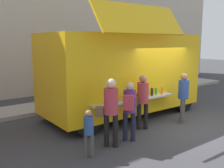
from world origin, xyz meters
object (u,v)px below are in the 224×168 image
customer_mid_with_backpack (129,106)px  child_near_queue (89,129)px  customer_front_ordering (142,97)px  food_truck_main (123,72)px  trash_bin (155,83)px  customer_rear_waiting (110,107)px  customer_extra_browsing (183,93)px

customer_mid_with_backpack → child_near_queue: size_ratio=1.43×
customer_front_ordering → food_truck_main: bearing=5.5°
food_truck_main → trash_bin: food_truck_main is taller
food_truck_main → customer_rear_waiting: size_ratio=3.24×
customer_extra_browsing → child_near_queue: (-3.95, -0.30, -0.32)m
food_truck_main → child_near_queue: 3.80m
customer_rear_waiting → child_near_queue: (-0.77, -0.17, -0.38)m
trash_bin → customer_extra_browsing: customer_extra_browsing is taller
customer_mid_with_backpack → customer_rear_waiting: bearing=136.7°
food_truck_main → customer_front_ordering: size_ratio=3.41×
trash_bin → customer_rear_waiting: bearing=-145.6°
customer_rear_waiting → trash_bin: bearing=-7.1°
trash_bin → customer_mid_with_backpack: (-5.76, -4.40, 0.53)m
customer_rear_waiting → food_truck_main: bearing=2.1°
customer_mid_with_backpack → food_truck_main: bearing=11.5°
trash_bin → customer_front_ordering: size_ratio=0.56×
customer_front_ordering → child_near_queue: size_ratio=1.49×
trash_bin → customer_front_ordering: (-4.79, -3.91, 0.54)m
customer_front_ordering → customer_extra_browsing: customer_front_ordering is taller
customer_front_ordering → customer_mid_with_backpack: size_ratio=1.04×
food_truck_main → customer_mid_with_backpack: food_truck_main is taller
trash_bin → customer_rear_waiting: customer_rear_waiting is taller
customer_mid_with_backpack → child_near_queue: 1.45m
customer_front_ordering → child_near_queue: 2.48m
customer_rear_waiting → customer_mid_with_backpack: bearing=-42.7°
food_truck_main → customer_mid_with_backpack: bearing=-125.8°
food_truck_main → customer_mid_with_backpack: 2.65m
customer_front_ordering → customer_extra_browsing: (1.57, -0.35, -0.01)m
customer_front_ordering → customer_extra_browsing: bearing=-77.4°
trash_bin → customer_mid_with_backpack: size_ratio=0.58×
customer_front_ordering → customer_rear_waiting: customer_rear_waiting is taller
customer_mid_with_backpack → customer_rear_waiting: 0.64m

